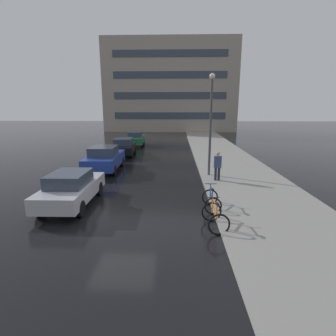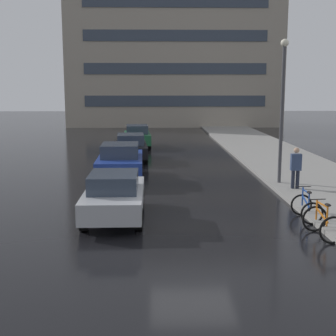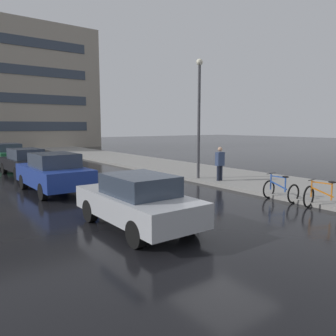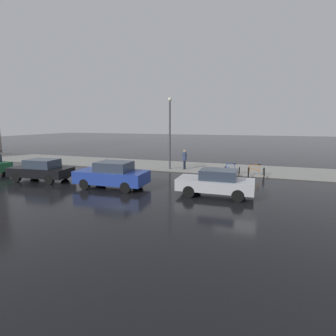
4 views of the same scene
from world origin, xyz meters
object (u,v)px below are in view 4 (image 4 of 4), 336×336
(bicycle_nearest, at_px, (256,172))
(car_black, at_px, (41,170))
(car_blue, at_px, (112,175))
(pedestrian, at_px, (184,159))
(streetlamp, at_px, (170,128))
(bicycle_second, at_px, (232,171))
(car_silver, at_px, (216,182))

(bicycle_nearest, relative_size, car_black, 0.28)
(car_blue, relative_size, pedestrian, 2.52)
(car_blue, relative_size, streetlamp, 0.74)
(bicycle_second, bearing_deg, car_black, 116.21)
(car_blue, bearing_deg, streetlamp, -12.34)
(car_silver, xyz_separation_m, car_blue, (-0.27, 6.28, 0.07))
(pedestrian, relative_size, streetlamp, 0.29)
(bicycle_nearest, distance_m, streetlamp, 7.54)
(pedestrian, bearing_deg, bicycle_second, -101.73)
(bicycle_second, distance_m, car_blue, 9.06)
(bicycle_second, xyz_separation_m, car_blue, (-6.20, 6.59, 0.42))
(car_black, distance_m, streetlamp, 10.06)
(bicycle_second, bearing_deg, car_blue, 133.24)
(pedestrian, height_order, streetlamp, streetlamp)
(bicycle_nearest, bearing_deg, car_blue, 126.27)
(car_silver, relative_size, car_black, 0.95)
(streetlamp, bearing_deg, bicycle_nearest, -95.01)
(car_blue, distance_m, car_black, 5.67)
(car_blue, height_order, car_black, car_blue)
(bicycle_nearest, bearing_deg, streetlamp, 84.99)
(bicycle_nearest, xyz_separation_m, car_blue, (-6.10, 8.32, 0.40))
(car_black, height_order, streetlamp, streetlamp)
(bicycle_nearest, height_order, car_silver, car_silver)
(car_silver, bearing_deg, bicycle_second, -3.03)
(bicycle_nearest, xyz_separation_m, bicycle_second, (0.10, 1.73, -0.02))
(car_blue, bearing_deg, car_black, 88.35)
(car_blue, xyz_separation_m, car_black, (0.16, 5.67, -0.06))
(car_silver, xyz_separation_m, car_black, (-0.11, 11.95, 0.01))
(pedestrian, xyz_separation_m, streetlamp, (-0.32, 1.18, 2.52))
(car_blue, height_order, streetlamp, streetlamp)
(bicycle_second, distance_m, streetlamp, 6.02)
(bicycle_nearest, distance_m, car_black, 15.20)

